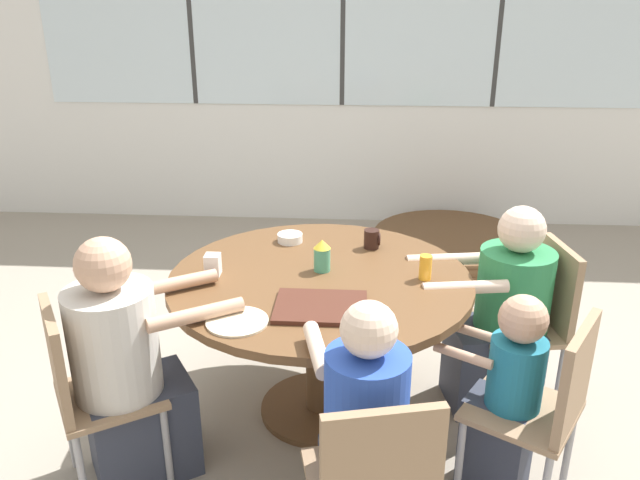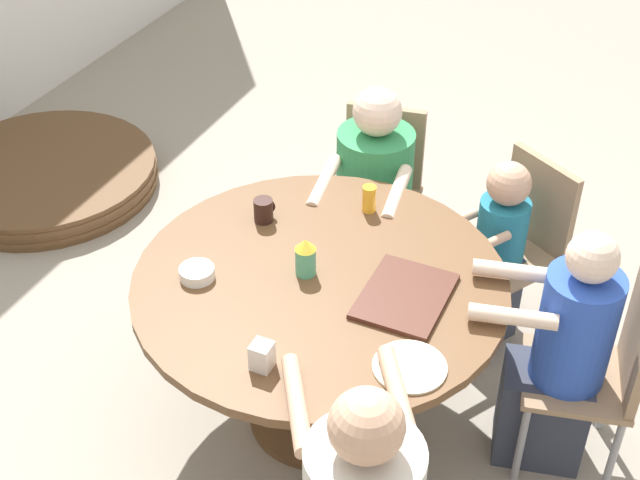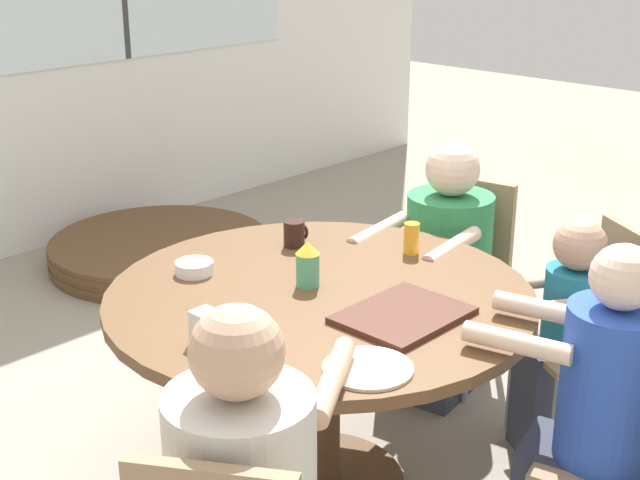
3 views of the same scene
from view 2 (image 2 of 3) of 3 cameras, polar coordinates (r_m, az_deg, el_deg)
name	(u,v)px [view 2 (image 2 of 3)]	position (r m, az deg, el deg)	size (l,w,h in m)	color
ground_plane	(320,415)	(3.86, 0.00, -11.11)	(16.00, 16.00, 0.00)	gray
dining_table	(320,307)	(3.43, 0.00, -4.31)	(1.42, 1.42, 0.75)	brown
chair_for_woman_green_shirt	(605,365)	(3.51, 17.76, -7.65)	(0.48, 0.48, 0.86)	#937556
chair_for_man_blue_shirt	(380,179)	(4.33, 3.85, 3.89)	(0.46, 0.46, 0.86)	#937556
chair_for_toddler	(522,234)	(4.06, 12.79, 0.39)	(0.55, 0.55, 0.86)	#937556
person_woman_green_shirt	(559,362)	(3.49, 15.05, -7.53)	(0.39, 0.56, 1.10)	#333847
person_man_blue_shirt	(371,207)	(4.21, 3.31, 2.14)	(0.70, 0.45, 1.07)	#333847
person_toddler	(493,259)	(4.01, 11.04, -1.23)	(0.45, 0.39, 0.92)	#333847
food_tray_dark	(405,296)	(3.26, 5.45, -3.59)	(0.38, 0.30, 0.02)	#472319
coffee_mug	(264,210)	(3.61, -3.62, 1.94)	(0.09, 0.08, 0.10)	black
sippy_cup	(306,256)	(3.31, -0.93, -1.06)	(0.08, 0.08, 0.16)	#4CA57F
juice_glass	(370,199)	(3.66, 3.20, 2.64)	(0.06, 0.06, 0.12)	gold
milk_carton_small	(262,356)	(2.97, -3.73, -7.41)	(0.07, 0.07, 0.10)	silver
bowl_white_shallow	(197,273)	(3.36, -7.88, -2.10)	(0.13, 0.13, 0.04)	white
plate_tortillas	(410,367)	(3.00, 5.76, -8.08)	(0.25, 0.25, 0.01)	beige
folded_table_stack	(45,175)	(5.39, -17.17, 3.97)	(1.28, 1.28, 0.15)	brown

